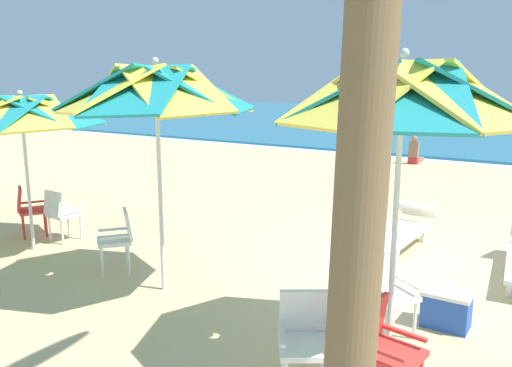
{
  "coord_description": "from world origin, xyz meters",
  "views": [
    {
      "loc": [
        2.0,
        -7.1,
        2.61
      ],
      "look_at": [
        -2.38,
        -0.41,
        1.0
      ],
      "focal_mm": 35.61,
      "sensor_mm": 36.0,
      "label": 1
    }
  ],
  "objects_px": {
    "plastic_chair_4": "(60,212)",
    "sun_lounger_1": "(399,229)",
    "plastic_chair_3": "(119,236)",
    "beach_umbrella_0": "(402,96)",
    "plastic_chair_0": "(385,345)",
    "plastic_chair_5": "(29,208)",
    "cooler_box": "(446,309)",
    "beachgoer_seated": "(415,154)",
    "beach_umbrella_1": "(156,91)",
    "plastic_chair_1": "(387,287)",
    "plastic_chair_2": "(305,336)",
    "beach_umbrella_2": "(21,112)"
  },
  "relations": [
    {
      "from": "plastic_chair_0",
      "to": "plastic_chair_5",
      "type": "xyz_separation_m",
      "value": [
        -6.63,
        1.13,
        0.0
      ]
    },
    {
      "from": "beach_umbrella_0",
      "to": "beach_umbrella_2",
      "type": "xyz_separation_m",
      "value": [
        -5.8,
        0.17,
        -0.33
      ]
    },
    {
      "from": "beach_umbrella_1",
      "to": "beach_umbrella_2",
      "type": "distance_m",
      "value": 2.84
    },
    {
      "from": "beach_umbrella_1",
      "to": "plastic_chair_3",
      "type": "height_order",
      "value": "beach_umbrella_1"
    },
    {
      "from": "plastic_chair_0",
      "to": "beach_umbrella_1",
      "type": "distance_m",
      "value": 3.78
    },
    {
      "from": "beach_umbrella_1",
      "to": "plastic_chair_4",
      "type": "xyz_separation_m",
      "value": [
        -2.82,
        0.56,
        -2.0
      ]
    },
    {
      "from": "plastic_chair_0",
      "to": "cooler_box",
      "type": "relative_size",
      "value": 1.73
    },
    {
      "from": "plastic_chair_2",
      "to": "beach_umbrella_0",
      "type": "bearing_deg",
      "value": 59.13
    },
    {
      "from": "plastic_chair_0",
      "to": "plastic_chair_4",
      "type": "distance_m",
      "value": 6.08
    },
    {
      "from": "plastic_chair_1",
      "to": "cooler_box",
      "type": "bearing_deg",
      "value": 42.71
    },
    {
      "from": "beach_umbrella_1",
      "to": "beach_umbrella_2",
      "type": "bearing_deg",
      "value": 179.27
    },
    {
      "from": "beach_umbrella_1",
      "to": "cooler_box",
      "type": "xyz_separation_m",
      "value": [
        3.26,
        0.94,
        -2.3
      ]
    },
    {
      "from": "beach_umbrella_0",
      "to": "plastic_chair_0",
      "type": "height_order",
      "value": "beach_umbrella_0"
    },
    {
      "from": "plastic_chair_4",
      "to": "sun_lounger_1",
      "type": "relative_size",
      "value": 0.4
    },
    {
      "from": "plastic_chair_2",
      "to": "plastic_chair_4",
      "type": "xyz_separation_m",
      "value": [
        -5.33,
        1.49,
        0.0
      ]
    },
    {
      "from": "plastic_chair_3",
      "to": "beach_umbrella_0",
      "type": "bearing_deg",
      "value": -4.23
    },
    {
      "from": "plastic_chair_4",
      "to": "beach_umbrella_0",
      "type": "bearing_deg",
      "value": -6.88
    },
    {
      "from": "beach_umbrella_0",
      "to": "beachgoer_seated",
      "type": "xyz_separation_m",
      "value": [
        -3.26,
        12.15,
        -2.2
      ]
    },
    {
      "from": "plastic_chair_3",
      "to": "sun_lounger_1",
      "type": "bearing_deg",
      "value": 47.4
    },
    {
      "from": "beach_umbrella_1",
      "to": "plastic_chair_2",
      "type": "bearing_deg",
      "value": -20.21
    },
    {
      "from": "beach_umbrella_1",
      "to": "plastic_chair_1",
      "type": "bearing_deg",
      "value": 9.63
    },
    {
      "from": "beach_umbrella_0",
      "to": "plastic_chair_3",
      "type": "height_order",
      "value": "beach_umbrella_0"
    },
    {
      "from": "sun_lounger_1",
      "to": "plastic_chair_0",
      "type": "bearing_deg",
      "value": -73.95
    },
    {
      "from": "beach_umbrella_0",
      "to": "beach_umbrella_1",
      "type": "height_order",
      "value": "beach_umbrella_1"
    },
    {
      "from": "cooler_box",
      "to": "beach_umbrella_2",
      "type": "bearing_deg",
      "value": -171.59
    },
    {
      "from": "beach_umbrella_2",
      "to": "plastic_chair_4",
      "type": "xyz_separation_m",
      "value": [
        0.0,
        0.53,
        -1.66
      ]
    },
    {
      "from": "sun_lounger_1",
      "to": "cooler_box",
      "type": "height_order",
      "value": "sun_lounger_1"
    },
    {
      "from": "beach_umbrella_2",
      "to": "plastic_chair_4",
      "type": "relative_size",
      "value": 2.87
    },
    {
      "from": "beach_umbrella_1",
      "to": "plastic_chair_3",
      "type": "relative_size",
      "value": 3.34
    },
    {
      "from": "cooler_box",
      "to": "beachgoer_seated",
      "type": "xyz_separation_m",
      "value": [
        -3.54,
        11.08,
        0.09
      ]
    },
    {
      "from": "beach_umbrella_1",
      "to": "plastic_chair_4",
      "type": "bearing_deg",
      "value": 168.69
    },
    {
      "from": "cooler_box",
      "to": "beachgoer_seated",
      "type": "height_order",
      "value": "beachgoer_seated"
    },
    {
      "from": "plastic_chair_5",
      "to": "sun_lounger_1",
      "type": "height_order",
      "value": "plastic_chair_5"
    },
    {
      "from": "beach_umbrella_0",
      "to": "plastic_chair_2",
      "type": "height_order",
      "value": "beach_umbrella_0"
    },
    {
      "from": "beach_umbrella_0",
      "to": "beach_umbrella_2",
      "type": "height_order",
      "value": "beach_umbrella_0"
    },
    {
      "from": "sun_lounger_1",
      "to": "beachgoer_seated",
      "type": "distance_m",
      "value": 8.95
    },
    {
      "from": "beach_umbrella_2",
      "to": "beachgoer_seated",
      "type": "distance_m",
      "value": 12.39
    },
    {
      "from": "plastic_chair_4",
      "to": "beachgoer_seated",
      "type": "distance_m",
      "value": 11.73
    },
    {
      "from": "plastic_chair_1",
      "to": "beachgoer_seated",
      "type": "xyz_separation_m",
      "value": [
        -3.03,
        11.55,
        -0.2
      ]
    },
    {
      "from": "plastic_chair_2",
      "to": "plastic_chair_3",
      "type": "height_order",
      "value": "same"
    },
    {
      "from": "plastic_chair_3",
      "to": "plastic_chair_5",
      "type": "bearing_deg",
      "value": 173.75
    },
    {
      "from": "plastic_chair_0",
      "to": "beach_umbrella_1",
      "type": "relative_size",
      "value": 0.3
    },
    {
      "from": "plastic_chair_4",
      "to": "sun_lounger_1",
      "type": "xyz_separation_m",
      "value": [
        4.78,
        2.79,
        -0.22
      ]
    },
    {
      "from": "sun_lounger_1",
      "to": "plastic_chair_2",
      "type": "bearing_deg",
      "value": -82.73
    },
    {
      "from": "plastic_chair_1",
      "to": "plastic_chair_4",
      "type": "distance_m",
      "value": 5.57
    },
    {
      "from": "plastic_chair_4",
      "to": "sun_lounger_1",
      "type": "distance_m",
      "value": 5.54
    },
    {
      "from": "plastic_chair_1",
      "to": "plastic_chair_2",
      "type": "height_order",
      "value": "same"
    },
    {
      "from": "plastic_chair_0",
      "to": "beachgoer_seated",
      "type": "distance_m",
      "value": 13.17
    },
    {
      "from": "cooler_box",
      "to": "beach_umbrella_0",
      "type": "bearing_deg",
      "value": -104.53
    },
    {
      "from": "plastic_chair_4",
      "to": "sun_lounger_1",
      "type": "bearing_deg",
      "value": 30.23
    }
  ]
}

